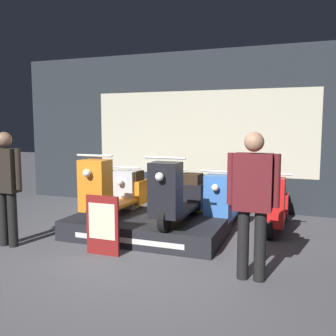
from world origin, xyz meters
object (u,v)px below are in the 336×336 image
Objects in this scene: scooter_display_right at (179,195)px; person_right_browsing at (253,195)px; person_left_browsing at (6,182)px; price_sign_board at (103,225)px; scooter_backrow_3 at (274,205)px; scooter_backrow_0 at (140,196)px; scooter_backrow_2 at (225,202)px; scooter_backrow_1 at (181,199)px; scooter_display_left at (114,190)px.

person_right_browsing is (1.20, -1.07, 0.26)m from scooter_display_right.
price_sign_board is (1.45, 0.14, -0.52)m from person_left_browsing.
scooter_backrow_3 is at bearing 41.64° from scooter_display_right.
scooter_backrow_0 and scooter_backrow_2 have the same top height.
scooter_display_left is at bearing -122.65° from scooter_backrow_1.
scooter_display_left is 1.07m from scooter_display_right.
scooter_backrow_1 is at bearing 79.00° from price_sign_board.
scooter_display_right is 1.00× the size of scooter_backrow_0.
price_sign_board is at bearing -120.35° from scooter_backrow_2.
person_right_browsing reaches higher than scooter_backrow_2.
person_left_browsing is at bearing -174.60° from price_sign_board.
scooter_display_right reaches higher than scooter_backrow_0.
scooter_backrow_2 is 1.05× the size of person_left_browsing.
scooter_backrow_1 and scooter_backrow_2 have the same top height.
scooter_display_right is 1.05× the size of person_left_browsing.
scooter_display_left and scooter_display_right have the same top height.
scooter_display_left is 1.37m from scooter_backrow_1.
scooter_display_left is 1.03m from price_sign_board.
scooter_backrow_2 is 2.38m from person_right_browsing.
scooter_backrow_3 is at bearing 45.67° from price_sign_board.
scooter_backrow_1 is 0.81m from scooter_backrow_2.
scooter_display_right is 1.64m from scooter_backrow_0.
scooter_display_left is at bearing -85.70° from scooter_backrow_0.
scooter_backrow_2 is (1.53, 1.13, -0.29)m from scooter_display_left.
person_left_browsing is (-2.65, -2.20, 0.52)m from scooter_backrow_2.
scooter_backrow_0 is (-0.08, 1.13, -0.29)m from scooter_display_left.
scooter_backrow_2 is 2.13× the size of price_sign_board.
scooter_display_right is 1.00× the size of scooter_backrow_3.
person_left_browsing reaches higher than scooter_display_right.
scooter_display_right is (1.07, 0.00, 0.00)m from scooter_display_left.
person_left_browsing is at bearing -115.37° from scooter_backrow_0.
scooter_display_right is 2.45m from person_left_browsing.
scooter_display_left is 1.00× the size of scooter_backrow_0.
scooter_display_left is 1.92m from scooter_backrow_2.
scooter_backrow_1 is (-0.35, 1.13, -0.29)m from scooter_display_right.
person_right_browsing reaches higher than person_left_browsing.
scooter_backrow_3 is 4.13m from person_left_browsing.
person_left_browsing is at bearing -147.58° from scooter_backrow_3.
scooter_display_right is at bearing -44.35° from scooter_backrow_0.
scooter_backrow_1 is 2.74m from person_right_browsing.
scooter_backrow_2 is at bearing 59.65° from price_sign_board.
person_left_browsing reaches higher than scooter_backrow_3.
scooter_display_left is 1.03× the size of person_right_browsing.
scooter_backrow_0 reaches higher than price_sign_board.
scooter_backrow_0 is 3.27m from person_right_browsing.
person_left_browsing is at bearing -153.97° from scooter_display_right.
price_sign_board is (-0.75, -0.93, -0.29)m from scooter_display_right.
scooter_display_left reaches higher than price_sign_board.
scooter_backrow_0 is 1.00× the size of scooter_backrow_2.
scooter_backrow_1 reaches higher than price_sign_board.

